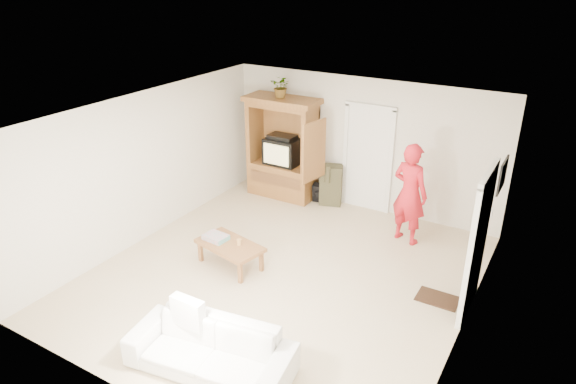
# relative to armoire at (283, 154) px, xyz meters

# --- Properties ---
(floor) EXTENTS (6.00, 6.00, 0.00)m
(floor) POSITION_rel_armoire_xyz_m (1.58, -2.66, -0.91)
(floor) COLOR tan
(floor) RESTS_ON ground
(ceiling) EXTENTS (6.00, 6.00, 0.00)m
(ceiling) POSITION_rel_armoire_xyz_m (1.58, -2.66, 1.69)
(ceiling) COLOR white
(ceiling) RESTS_ON floor
(wall_back) EXTENTS (5.50, 0.00, 5.50)m
(wall_back) POSITION_rel_armoire_xyz_m (1.58, 0.34, 0.39)
(wall_back) COLOR silver
(wall_back) RESTS_ON floor
(wall_front) EXTENTS (5.50, 0.00, 5.50)m
(wall_front) POSITION_rel_armoire_xyz_m (1.58, -5.66, 0.39)
(wall_front) COLOR silver
(wall_front) RESTS_ON floor
(wall_left) EXTENTS (0.00, 6.00, 6.00)m
(wall_left) POSITION_rel_armoire_xyz_m (-1.17, -2.66, 0.39)
(wall_left) COLOR silver
(wall_left) RESTS_ON floor
(wall_right) EXTENTS (0.00, 6.00, 6.00)m
(wall_right) POSITION_rel_armoire_xyz_m (4.33, -2.66, 0.39)
(wall_right) COLOR silver
(wall_right) RESTS_ON floor
(armoire) EXTENTS (1.82, 1.14, 2.10)m
(armoire) POSITION_rel_armoire_xyz_m (0.00, 0.00, 0.00)
(armoire) COLOR #99602F
(armoire) RESTS_ON floor
(door_back) EXTENTS (0.85, 0.05, 2.04)m
(door_back) POSITION_rel_armoire_xyz_m (1.73, 0.31, 0.11)
(door_back) COLOR white
(door_back) RESTS_ON floor
(doorway_right) EXTENTS (0.05, 0.90, 2.04)m
(doorway_right) POSITION_rel_armoire_xyz_m (4.30, -2.06, 0.11)
(doorway_right) COLOR black
(doorway_right) RESTS_ON floor
(framed_picture) EXTENTS (0.03, 0.60, 0.48)m
(framed_picture) POSITION_rel_armoire_xyz_m (4.31, -0.76, 0.69)
(framed_picture) COLOR black
(framed_picture) RESTS_ON wall_right
(doormat) EXTENTS (0.60, 0.40, 0.02)m
(doormat) POSITION_rel_armoire_xyz_m (3.88, -2.06, -0.90)
(doormat) COLOR #382316
(doormat) RESTS_ON floor
(plant) EXTENTS (0.42, 0.37, 0.44)m
(plant) POSITION_rel_armoire_xyz_m (-0.02, -0.03, 1.41)
(plant) COLOR #4C7238
(plant) RESTS_ON armoire
(man) EXTENTS (0.75, 0.60, 1.81)m
(man) POSITION_rel_armoire_xyz_m (2.88, -0.59, -0.00)
(man) COLOR red
(man) RESTS_ON floor
(sofa) EXTENTS (2.11, 1.08, 0.59)m
(sofa) POSITION_rel_armoire_xyz_m (1.89, -4.86, -0.61)
(sofa) COLOR white
(sofa) RESTS_ON floor
(coffee_table) EXTENTS (1.20, 0.81, 0.41)m
(coffee_table) POSITION_rel_armoire_xyz_m (0.71, -2.86, -0.55)
(coffee_table) COLOR brown
(coffee_table) RESTS_ON floor
(towel) EXTENTS (0.40, 0.31, 0.08)m
(towel) POSITION_rel_armoire_xyz_m (0.43, -2.86, -0.46)
(towel) COLOR #FF5471
(towel) RESTS_ON coffee_table
(candle) EXTENTS (0.08, 0.08, 0.10)m
(candle) POSITION_rel_armoire_xyz_m (0.86, -2.81, -0.45)
(candle) COLOR tan
(candle) RESTS_ON coffee_table
(backpack_black) EXTENTS (0.33, 0.23, 0.38)m
(backpack_black) POSITION_rel_armoire_xyz_m (0.84, 0.08, -0.72)
(backpack_black) COLOR black
(backpack_black) RESTS_ON floor
(backpack_olive) EXTENTS (0.52, 0.45, 0.83)m
(backpack_olive) POSITION_rel_armoire_xyz_m (1.06, 0.11, -0.50)
(backpack_olive) COLOR #47442B
(backpack_olive) RESTS_ON floor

